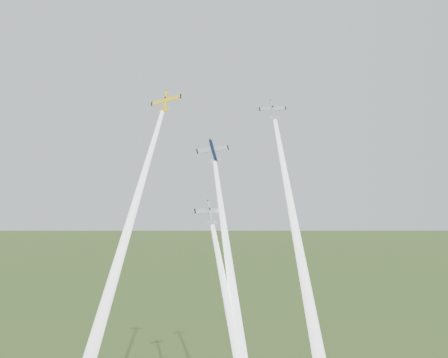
% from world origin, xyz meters
% --- Properties ---
extents(plane_yellow, '(8.35, 7.73, 8.97)m').
position_xyz_m(plane_yellow, '(-14.84, 1.72, 111.08)').
color(plane_yellow, yellow).
extents(smoke_trail_yellow, '(13.01, 39.97, 59.54)m').
position_xyz_m(smoke_trail_yellow, '(-20.11, -18.45, 79.43)').
color(smoke_trail_yellow, white).
extents(plane_navy, '(9.71, 7.09, 8.16)m').
position_xyz_m(plane_navy, '(-2.74, -2.85, 98.65)').
color(plane_navy, '#0C1634').
extents(smoke_trail_navy, '(14.65, 41.22, 61.92)m').
position_xyz_m(smoke_trail_navy, '(3.37, -23.61, 65.80)').
color(smoke_trail_navy, white).
extents(plane_silver_right, '(7.77, 5.86, 6.44)m').
position_xyz_m(plane_silver_right, '(11.40, -0.73, 108.53)').
color(plane_silver_right, '#B0B7BF').
extents(smoke_trail_silver_right, '(12.48, 41.51, 61.69)m').
position_xyz_m(smoke_trail_silver_right, '(16.39, -21.71, 75.79)').
color(smoke_trail_silver_right, white).
extents(plane_silver_low, '(8.11, 7.00, 6.40)m').
position_xyz_m(plane_silver_low, '(-2.70, -12.48, 84.66)').
color(plane_silver_low, '#AFB6BD').
extents(smoke_trail_silver_low, '(15.29, 31.34, 47.72)m').
position_xyz_m(smoke_trail_silver_low, '(3.85, -28.12, 58.92)').
color(smoke_trail_silver_low, white).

